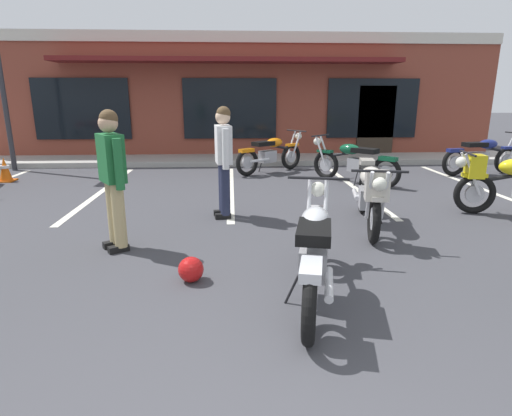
% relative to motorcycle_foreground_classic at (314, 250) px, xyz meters
% --- Properties ---
extents(ground_plane, '(80.00, 80.00, 0.00)m').
position_rel_motorcycle_foreground_classic_xyz_m(ground_plane, '(-0.77, 1.05, -0.46)').
color(ground_plane, '#3D3D42').
extents(sidewalk_kerb, '(22.00, 1.80, 0.14)m').
position_rel_motorcycle_foreground_classic_xyz_m(sidewalk_kerb, '(-0.77, 8.31, -0.39)').
color(sidewalk_kerb, '#A8A59E').
rests_on(sidewalk_kerb, ground_plane).
extents(brick_storefront_building, '(15.76, 7.20, 3.55)m').
position_rel_motorcycle_foreground_classic_xyz_m(brick_storefront_building, '(-0.76, 12.06, 1.32)').
color(brick_storefront_building, brown).
rests_on(brick_storefront_building, ground_plane).
extents(painted_stall_lines, '(10.26, 4.80, 0.01)m').
position_rel_motorcycle_foreground_classic_xyz_m(painted_stall_lines, '(-0.77, 4.71, -0.46)').
color(painted_stall_lines, silver).
rests_on(painted_stall_lines, ground_plane).
extents(motorcycle_foreground_classic, '(0.81, 2.08, 0.98)m').
position_rel_motorcycle_foreground_classic_xyz_m(motorcycle_foreground_classic, '(0.00, 0.00, 0.00)').
color(motorcycle_foreground_classic, black).
rests_on(motorcycle_foreground_classic, ground_plane).
extents(motorcycle_silver_naked, '(0.79, 2.09, 0.98)m').
position_rel_motorcycle_foreground_classic_xyz_m(motorcycle_silver_naked, '(1.17, 2.01, 0.07)').
color(motorcycle_silver_naked, black).
rests_on(motorcycle_silver_naked, ground_plane).
extents(motorcycle_blue_standard, '(1.78, 1.49, 0.98)m').
position_rel_motorcycle_foreground_classic_xyz_m(motorcycle_blue_standard, '(0.21, 6.53, 0.00)').
color(motorcycle_blue_standard, black).
rests_on(motorcycle_blue_standard, ground_plane).
extents(motorcycle_green_cafe_racer, '(2.10, 0.79, 0.98)m').
position_rel_motorcycle_foreground_classic_xyz_m(motorcycle_green_cafe_racer, '(5.16, 5.95, 0.00)').
color(motorcycle_green_cafe_racer, black).
rests_on(motorcycle_green_cafe_racer, ground_plane).
extents(motorcycle_orange_scrambler, '(1.63, 1.67, 0.98)m').
position_rel_motorcycle_foreground_classic_xyz_m(motorcycle_orange_scrambler, '(1.86, 5.15, 0.00)').
color(motorcycle_orange_scrambler, black).
rests_on(motorcycle_orange_scrambler, ground_plane).
extents(person_in_black_shirt, '(0.32, 0.61, 1.68)m').
position_rel_motorcycle_foreground_classic_xyz_m(person_in_black_shirt, '(-0.86, 2.72, 0.49)').
color(person_in_black_shirt, black).
rests_on(person_in_black_shirt, ground_plane).
extents(person_near_building, '(0.42, 0.56, 1.68)m').
position_rel_motorcycle_foreground_classic_xyz_m(person_near_building, '(-2.14, 1.39, 0.49)').
color(person_near_building, black).
rests_on(person_near_building, ground_plane).
extents(helmet_on_pavement, '(0.26, 0.26, 0.26)m').
position_rel_motorcycle_foreground_classic_xyz_m(helmet_on_pavement, '(-1.17, 0.40, -0.33)').
color(helmet_on_pavement, '#B71414').
rests_on(helmet_on_pavement, ground_plane).
extents(traffic_cone, '(0.34, 0.34, 0.53)m').
position_rel_motorcycle_foreground_classic_xyz_m(traffic_cone, '(-5.69, 5.77, -0.20)').
color(traffic_cone, orange).
rests_on(traffic_cone, ground_plane).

